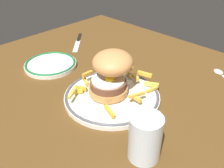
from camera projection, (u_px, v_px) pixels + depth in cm
name	position (u px, v px, depth cm)	size (l,w,h in cm)	color
ground_plane	(114.00, 110.00, 66.38)	(116.31, 100.50, 4.00)	#533617
dinner_plate	(112.00, 96.00, 67.01)	(25.61, 25.61, 1.60)	white
burger	(111.00, 72.00, 64.51)	(14.46, 14.67, 11.62)	#BD8244
fries_pile	(116.00, 84.00, 68.43)	(19.76, 23.06, 2.79)	#EABA47
water_glass	(145.00, 140.00, 48.43)	(6.55, 6.55, 9.87)	silver
side_plate	(50.00, 64.00, 82.08)	(16.92, 16.92, 1.60)	white
knife	(78.00, 40.00, 100.50)	(13.63, 13.95, 0.70)	black
spoon	(221.00, 73.00, 78.21)	(11.84, 9.07, 0.90)	silver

